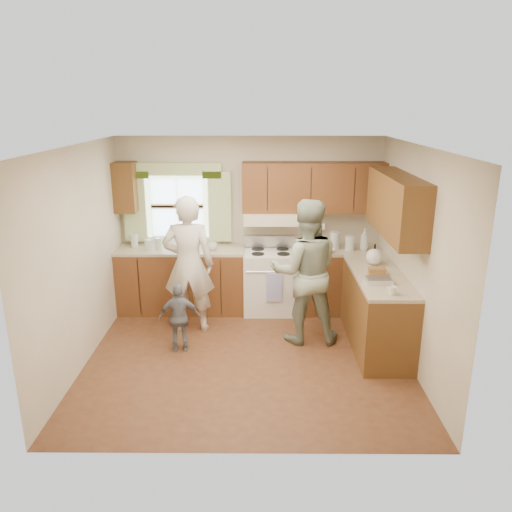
{
  "coord_description": "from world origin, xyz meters",
  "views": [
    {
      "loc": [
        0.14,
        -5.41,
        2.93
      ],
      "look_at": [
        0.1,
        0.4,
        1.15
      ],
      "focal_mm": 35.0,
      "sensor_mm": 36.0,
      "label": 1
    }
  ],
  "objects_px": {
    "stove": "(270,280)",
    "woman_left": "(189,265)",
    "child": "(180,318)",
    "woman_right": "(305,272)"
  },
  "relations": [
    {
      "from": "stove",
      "to": "woman_left",
      "type": "distance_m",
      "value": 1.35
    },
    {
      "from": "child",
      "to": "stove",
      "type": "bearing_deg",
      "value": -136.75
    },
    {
      "from": "woman_right",
      "to": "woman_left",
      "type": "bearing_deg",
      "value": -12.45
    },
    {
      "from": "woman_left",
      "to": "child",
      "type": "bearing_deg",
      "value": 84.32
    },
    {
      "from": "stove",
      "to": "child",
      "type": "relative_size",
      "value": 1.23
    },
    {
      "from": "woman_left",
      "to": "child",
      "type": "height_order",
      "value": "woman_left"
    },
    {
      "from": "woman_left",
      "to": "child",
      "type": "relative_size",
      "value": 2.1
    },
    {
      "from": "stove",
      "to": "woman_left",
      "type": "height_order",
      "value": "woman_left"
    },
    {
      "from": "woman_left",
      "to": "child",
      "type": "xyz_separation_m",
      "value": [
        -0.04,
        -0.61,
        -0.48
      ]
    },
    {
      "from": "woman_left",
      "to": "woman_right",
      "type": "height_order",
      "value": "woman_right"
    }
  ]
}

